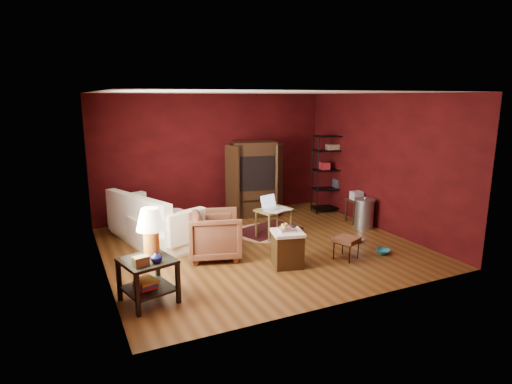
{
  "coord_description": "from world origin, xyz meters",
  "views": [
    {
      "loc": [
        -3.3,
        -6.8,
        2.72
      ],
      "look_at": [
        0.0,
        0.2,
        1.0
      ],
      "focal_mm": 30.0,
      "sensor_mm": 36.0,
      "label": 1
    }
  ],
  "objects_px": {
    "laptop_desk": "(273,212)",
    "sofa": "(150,223)",
    "tv_armoire": "(254,178)",
    "hamper": "(287,248)",
    "wire_shelving": "(333,170)",
    "armchair": "(215,233)",
    "side_table": "(149,246)"
  },
  "relations": [
    {
      "from": "hamper",
      "to": "tv_armoire",
      "type": "xyz_separation_m",
      "value": [
        0.8,
        3.01,
        0.59
      ]
    },
    {
      "from": "laptop_desk",
      "to": "tv_armoire",
      "type": "bearing_deg",
      "value": 62.71
    },
    {
      "from": "sofa",
      "to": "tv_armoire",
      "type": "relative_size",
      "value": 1.17
    },
    {
      "from": "armchair",
      "to": "laptop_desk",
      "type": "height_order",
      "value": "armchair"
    },
    {
      "from": "wire_shelving",
      "to": "sofa",
      "type": "bearing_deg",
      "value": -162.24
    },
    {
      "from": "sofa",
      "to": "wire_shelving",
      "type": "xyz_separation_m",
      "value": [
        4.46,
        0.48,
        0.62
      ]
    },
    {
      "from": "hamper",
      "to": "laptop_desk",
      "type": "bearing_deg",
      "value": 71.5
    },
    {
      "from": "hamper",
      "to": "tv_armoire",
      "type": "relative_size",
      "value": 0.39
    },
    {
      "from": "wire_shelving",
      "to": "tv_armoire",
      "type": "bearing_deg",
      "value": 178.32
    },
    {
      "from": "sofa",
      "to": "hamper",
      "type": "bearing_deg",
      "value": -151.51
    },
    {
      "from": "armchair",
      "to": "tv_armoire",
      "type": "bearing_deg",
      "value": -23.12
    },
    {
      "from": "laptop_desk",
      "to": "sofa",
      "type": "bearing_deg",
      "value": 147.79
    },
    {
      "from": "wire_shelving",
      "to": "side_table",
      "type": "bearing_deg",
      "value": -138.79
    },
    {
      "from": "sofa",
      "to": "hamper",
      "type": "height_order",
      "value": "sofa"
    },
    {
      "from": "armchair",
      "to": "side_table",
      "type": "bearing_deg",
      "value": 145.91
    },
    {
      "from": "laptop_desk",
      "to": "wire_shelving",
      "type": "height_order",
      "value": "wire_shelving"
    },
    {
      "from": "laptop_desk",
      "to": "wire_shelving",
      "type": "relative_size",
      "value": 0.45
    },
    {
      "from": "tv_armoire",
      "to": "wire_shelving",
      "type": "xyz_separation_m",
      "value": [
        1.87,
        -0.44,
        0.11
      ]
    },
    {
      "from": "sofa",
      "to": "laptop_desk",
      "type": "height_order",
      "value": "laptop_desk"
    },
    {
      "from": "side_table",
      "to": "hamper",
      "type": "height_order",
      "value": "side_table"
    },
    {
      "from": "hamper",
      "to": "laptop_desk",
      "type": "relative_size",
      "value": 0.82
    },
    {
      "from": "armchair",
      "to": "wire_shelving",
      "type": "height_order",
      "value": "wire_shelving"
    },
    {
      "from": "sofa",
      "to": "tv_armoire",
      "type": "bearing_deg",
      "value": -82.54
    },
    {
      "from": "tv_armoire",
      "to": "wire_shelving",
      "type": "height_order",
      "value": "wire_shelving"
    },
    {
      "from": "side_table",
      "to": "hamper",
      "type": "xyz_separation_m",
      "value": [
        2.27,
        0.24,
        -0.45
      ]
    },
    {
      "from": "armchair",
      "to": "tv_armoire",
      "type": "distance_m",
      "value": 2.78
    },
    {
      "from": "tv_armoire",
      "to": "hamper",
      "type": "bearing_deg",
      "value": -93.43
    },
    {
      "from": "armchair",
      "to": "hamper",
      "type": "relative_size",
      "value": 1.3
    },
    {
      "from": "tv_armoire",
      "to": "sofa",
      "type": "bearing_deg",
      "value": -148.96
    },
    {
      "from": "side_table",
      "to": "laptop_desk",
      "type": "bearing_deg",
      "value": 31.1
    },
    {
      "from": "sofa",
      "to": "hamper",
      "type": "distance_m",
      "value": 2.75
    },
    {
      "from": "armchair",
      "to": "side_table",
      "type": "distance_m",
      "value": 1.77
    }
  ]
}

